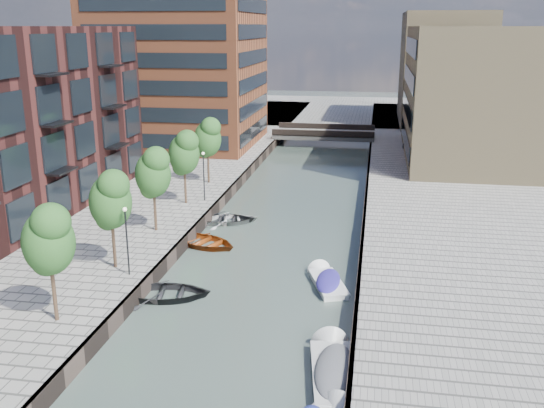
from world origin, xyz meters
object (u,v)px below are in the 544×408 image
(motorboat_3, at_px, (326,281))
(sloop_4, at_px, (224,222))
(tree_6, at_px, (207,137))
(tree_4, at_px, (153,171))
(sloop_2, at_px, (204,246))
(tree_2, at_px, (48,238))
(sloop_1, at_px, (166,298))
(sloop_3, at_px, (229,223))
(motorboat_4, at_px, (334,369))
(tree_3, at_px, (110,198))
(car, at_px, (413,142))
(tree_5, at_px, (184,152))
(bridge, at_px, (324,134))

(motorboat_3, bearing_deg, sloop_4, 130.62)
(tree_6, bearing_deg, motorboat_3, -56.53)
(tree_4, relative_size, motorboat_3, 1.26)
(tree_6, height_order, sloop_2, tree_6)
(tree_6, bearing_deg, tree_2, -90.00)
(sloop_1, bearing_deg, tree_2, 134.98)
(sloop_3, xyz_separation_m, motorboat_4, (9.79, -20.36, 0.23))
(tree_3, bearing_deg, car, 64.77)
(motorboat_4, bearing_deg, tree_3, 150.21)
(tree_2, xyz_separation_m, sloop_2, (3.52, 14.06, -5.31))
(tree_6, bearing_deg, tree_3, -90.00)
(tree_6, xyz_separation_m, motorboat_4, (13.80, -28.90, -5.08))
(sloop_3, height_order, motorboat_3, motorboat_3)
(tree_2, relative_size, sloop_2, 1.17)
(motorboat_3, bearing_deg, tree_2, -144.97)
(tree_5, height_order, motorboat_3, tree_5)
(tree_5, height_order, tree_6, same)
(sloop_1, xyz_separation_m, motorboat_3, (8.90, 3.50, 0.18))
(bridge, bearing_deg, sloop_1, -95.58)
(tree_2, bearing_deg, motorboat_3, 35.03)
(tree_4, bearing_deg, sloop_3, 53.70)
(motorboat_3, bearing_deg, tree_5, 136.19)
(tree_3, height_order, sloop_2, tree_3)
(tree_5, height_order, car, tree_5)
(bridge, bearing_deg, tree_2, -98.95)
(sloop_4, xyz_separation_m, car, (16.01, 29.11, 1.71))
(tree_4, bearing_deg, tree_6, 90.00)
(sloop_2, bearing_deg, tree_3, 176.38)
(tree_3, bearing_deg, sloop_3, 72.16)
(tree_5, bearing_deg, motorboat_4, -57.78)
(tree_3, height_order, sloop_3, tree_3)
(tree_3, height_order, sloop_4, tree_3)
(bridge, xyz_separation_m, tree_6, (-8.50, -26.00, 3.92))
(bridge, height_order, tree_6, tree_6)
(tree_5, relative_size, motorboat_4, 1.02)
(sloop_4, relative_size, motorboat_3, 1.04)
(tree_4, bearing_deg, sloop_2, 0.93)
(sloop_1, height_order, sloop_3, sloop_1)
(tree_6, bearing_deg, bridge, 71.90)
(bridge, xyz_separation_m, sloop_1, (-4.75, -48.64, -1.39))
(tree_2, height_order, motorboat_4, tree_2)
(bridge, distance_m, tree_6, 27.63)
(sloop_1, bearing_deg, tree_5, 3.38)
(bridge, relative_size, car, 3.14)
(tree_2, relative_size, sloop_3, 1.28)
(sloop_2, distance_m, car, 38.10)
(tree_2, xyz_separation_m, car, (19.58, 48.56, -3.60))
(sloop_2, xyz_separation_m, sloop_4, (0.05, 5.40, 0.00))
(sloop_3, xyz_separation_m, sloop_4, (-0.44, -0.00, 0.00))
(sloop_3, bearing_deg, car, -47.37)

